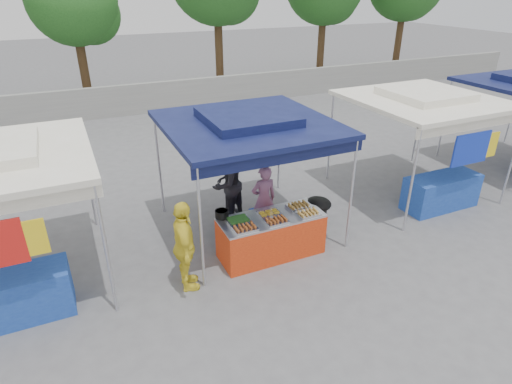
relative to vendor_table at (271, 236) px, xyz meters
name	(u,v)px	position (x,y,z in m)	size (l,w,h in m)	color
ground_plane	(268,251)	(0.00, 0.10, -0.43)	(80.00, 80.00, 0.00)	#5E5E61
back_wall	(149,98)	(0.00, 11.10, 0.17)	(40.00, 0.25, 1.20)	gray
main_canopy	(248,123)	(0.00, 1.07, 1.94)	(3.20, 3.20, 2.57)	silver
neighbor_stall_right	(432,136)	(4.50, 0.67, 1.18)	(3.20, 3.20, 2.57)	silver
tree_1	(77,4)	(-2.01, 13.04, 3.60)	(3.49, 3.43, 5.89)	#442E1A
vendor_table	(271,236)	(0.00, 0.00, 0.00)	(2.00, 0.80, 0.85)	red
food_tray_fl	(245,228)	(-0.65, -0.24, 0.46)	(0.42, 0.30, 0.07)	silver
food_tray_fm	(276,221)	(-0.02, -0.24, 0.46)	(0.42, 0.30, 0.07)	silver
food_tray_fr	(308,213)	(0.66, -0.24, 0.46)	(0.42, 0.30, 0.07)	silver
food_tray_bl	(238,220)	(-0.65, 0.08, 0.46)	(0.42, 0.30, 0.07)	silver
food_tray_bm	(269,213)	(-0.01, 0.07, 0.46)	(0.42, 0.30, 0.07)	silver
food_tray_br	(298,206)	(0.63, 0.10, 0.46)	(0.42, 0.30, 0.07)	silver
cooking_pot	(222,214)	(-0.86, 0.35, 0.50)	(0.25, 0.25, 0.15)	black
skewer_cup	(271,219)	(-0.08, -0.16, 0.47)	(0.08, 0.08, 0.10)	silver
wok_burner	(317,214)	(1.15, 0.18, 0.11)	(0.54, 0.54, 0.91)	black
crate_left	(242,233)	(-0.31, 0.71, -0.26)	(0.55, 0.39, 0.33)	#1530AA
crate_right	(261,227)	(0.17, 0.79, -0.28)	(0.48, 0.34, 0.29)	#1530AA
crate_stacked	(262,216)	(0.17, 0.79, 0.00)	(0.45, 0.32, 0.27)	#1530AA
vendor_woman	(264,199)	(0.25, 0.86, 0.32)	(0.55, 0.36, 1.50)	#905C82
helper_man	(226,184)	(-0.28, 1.64, 0.46)	(0.86, 0.67, 1.78)	black
customer_person	(185,247)	(-1.77, -0.29, 0.41)	(0.98, 0.41, 1.67)	yellow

